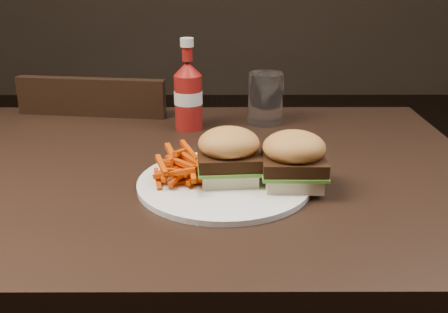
{
  "coord_description": "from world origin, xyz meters",
  "views": [
    {
      "loc": [
        0.11,
        -0.91,
        1.12
      ],
      "look_at": [
        0.12,
        -0.09,
        0.8
      ],
      "focal_mm": 42.0,
      "sensor_mm": 36.0,
      "label": 1
    }
  ],
  "objects_px": {
    "chair_far": "(123,202)",
    "tumbler": "(265,100)",
    "plate": "(224,183)",
    "ketchup_bottle": "(188,103)",
    "dining_table": "(163,174)"
  },
  "relations": [
    {
      "from": "dining_table",
      "to": "ketchup_bottle",
      "type": "xyz_separation_m",
      "value": [
        0.04,
        0.22,
        0.08
      ]
    },
    {
      "from": "plate",
      "to": "tumbler",
      "type": "xyz_separation_m",
      "value": [
        0.1,
        0.36,
        0.05
      ]
    },
    {
      "from": "dining_table",
      "to": "ketchup_bottle",
      "type": "distance_m",
      "value": 0.24
    },
    {
      "from": "tumbler",
      "to": "ketchup_bottle",
      "type": "bearing_deg",
      "value": -166.79
    },
    {
      "from": "plate",
      "to": "chair_far",
      "type": "bearing_deg",
      "value": 116.62
    },
    {
      "from": "chair_far",
      "to": "dining_table",
      "type": "bearing_deg",
      "value": 117.77
    },
    {
      "from": "dining_table",
      "to": "plate",
      "type": "bearing_deg",
      "value": -40.09
    },
    {
      "from": "dining_table",
      "to": "chair_far",
      "type": "xyz_separation_m",
      "value": [
        -0.18,
        0.5,
        -0.3
      ]
    },
    {
      "from": "chair_far",
      "to": "tumbler",
      "type": "relative_size",
      "value": 3.05
    },
    {
      "from": "chair_far",
      "to": "tumbler",
      "type": "xyz_separation_m",
      "value": [
        0.4,
        -0.24,
        0.38
      ]
    },
    {
      "from": "chair_far",
      "to": "plate",
      "type": "height_order",
      "value": "plate"
    },
    {
      "from": "ketchup_bottle",
      "to": "plate",
      "type": "bearing_deg",
      "value": -76.21
    },
    {
      "from": "ketchup_bottle",
      "to": "tumbler",
      "type": "distance_m",
      "value": 0.18
    },
    {
      "from": "dining_table",
      "to": "tumbler",
      "type": "xyz_separation_m",
      "value": [
        0.21,
        0.26,
        0.08
      ]
    },
    {
      "from": "plate",
      "to": "ketchup_bottle",
      "type": "relative_size",
      "value": 2.37
    }
  ]
}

